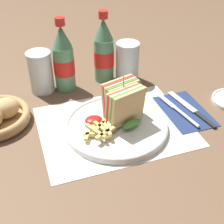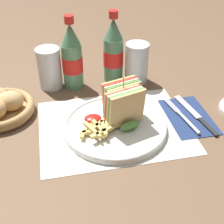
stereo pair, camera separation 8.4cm
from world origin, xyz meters
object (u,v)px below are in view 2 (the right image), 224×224
object	(u,v)px
club_sandwich	(123,104)
coke_bottle_near	(72,58)
plate_main	(114,125)
knife	(196,115)
glass_far	(49,68)
glass_near	(137,63)
fork	(185,119)
coke_bottle_far	(113,52)

from	to	relation	value
club_sandwich	coke_bottle_near	xyz separation A→B (m)	(-0.11, 0.24, 0.03)
plate_main	club_sandwich	size ratio (longest dim) A/B	2.11
coke_bottle_near	knife	bearing A→B (deg)	-37.09
glass_far	club_sandwich	bearing A→B (deg)	-53.93
club_sandwich	glass_near	bearing A→B (deg)	66.28
glass_near	club_sandwich	bearing A→B (deg)	-113.72
fork	knife	distance (m)	0.04
coke_bottle_far	knife	bearing A→B (deg)	-54.47
knife	coke_bottle_near	bearing A→B (deg)	133.29
coke_bottle_near	coke_bottle_far	xyz separation A→B (m)	(0.14, 0.02, 0.00)
coke_bottle_far	glass_far	world-z (taller)	coke_bottle_far
glass_far	glass_near	bearing A→B (deg)	-4.53
club_sandwich	glass_near	world-z (taller)	club_sandwich
coke_bottle_far	glass_near	bearing A→B (deg)	-20.13
club_sandwich	coke_bottle_near	distance (m)	0.26
knife	glass_near	size ratio (longest dim) A/B	1.55
club_sandwich	fork	bearing A→B (deg)	-6.65
coke_bottle_near	coke_bottle_far	distance (m)	0.14
coke_bottle_near	glass_far	bearing A→B (deg)	170.16
club_sandwich	coke_bottle_near	size ratio (longest dim) A/B	0.57
knife	coke_bottle_near	distance (m)	0.41
coke_bottle_near	coke_bottle_far	bearing A→B (deg)	7.15
glass_far	plate_main	bearing A→B (deg)	-59.52
coke_bottle_far	glass_far	bearing A→B (deg)	-178.82
plate_main	coke_bottle_far	size ratio (longest dim) A/B	1.19
coke_bottle_far	glass_near	xyz separation A→B (m)	(0.07, -0.03, -0.03)
club_sandwich	knife	xyz separation A→B (m)	(0.21, -0.01, -0.06)
coke_bottle_near	glass_near	size ratio (longest dim) A/B	1.78
fork	coke_bottle_near	distance (m)	0.39
coke_bottle_near	fork	bearing A→B (deg)	-42.37
fork	coke_bottle_far	world-z (taller)	coke_bottle_far
club_sandwich	glass_far	size ratio (longest dim) A/B	1.01
club_sandwich	glass_near	xyz separation A→B (m)	(0.10, 0.23, -0.00)
plate_main	club_sandwich	bearing A→B (deg)	20.38
fork	glass_far	bearing A→B (deg)	133.16
club_sandwich	glass_near	distance (m)	0.25
coke_bottle_far	glass_far	distance (m)	0.21
fork	glass_far	distance (m)	0.45
knife	glass_near	world-z (taller)	glass_near
coke_bottle_far	fork	bearing A→B (deg)	-61.92
coke_bottle_near	glass_near	world-z (taller)	coke_bottle_near
fork	coke_bottle_far	xyz separation A→B (m)	(-0.15, 0.27, 0.09)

